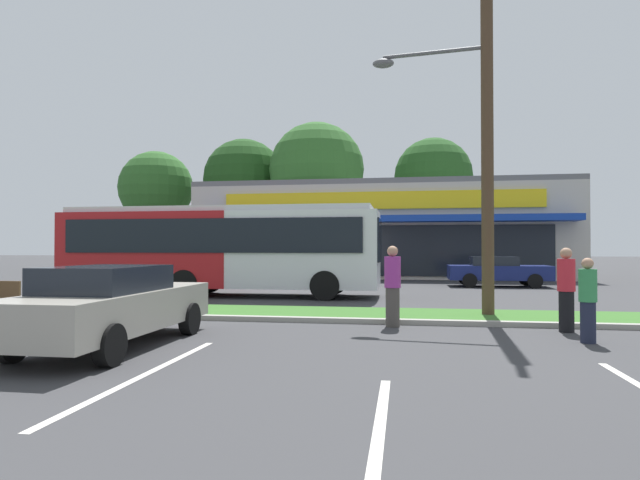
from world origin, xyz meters
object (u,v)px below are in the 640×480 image
object	(u,v)px
utility_pole	(481,116)
pedestrian_near_bench	(393,286)
city_bus	(220,248)
car_0	(112,305)
car_2	(497,271)
pedestrian_by_pole	(566,290)
pedestrian_mid	(588,300)

from	to	relation	value
utility_pole	pedestrian_near_bench	bearing A→B (deg)	-141.73
city_bus	pedestrian_near_bench	world-z (taller)	city_bus
city_bus	car_0	bearing A→B (deg)	-81.25
car_2	pedestrian_near_bench	world-z (taller)	pedestrian_near_bench
car_0	car_2	xyz separation A→B (m)	(9.32, 16.34, -0.03)
city_bus	pedestrian_by_pole	distance (m)	12.19
car_0	pedestrian_near_bench	distance (m)	5.83
pedestrian_near_bench	pedestrian_by_pole	world-z (taller)	pedestrian_near_bench
car_2	pedestrian_mid	bearing A→B (deg)	-93.40
car_2	pedestrian_by_pole	distance (m)	13.31
pedestrian_by_pole	car_2	bearing A→B (deg)	67.96
utility_pole	car_0	distance (m)	9.58
car_0	pedestrian_mid	size ratio (longest dim) A/B	3.01
car_0	pedestrian_by_pole	xyz separation A→B (m)	(8.45, 3.05, 0.13)
utility_pole	pedestrian_mid	xyz separation A→B (m)	(1.45, -3.15, -4.25)
utility_pole	car_2	distance (m)	12.42
car_2	pedestrian_mid	world-z (taller)	pedestrian_mid
pedestrian_near_bench	pedestrian_by_pole	distance (m)	3.60
car_0	car_2	bearing A→B (deg)	-29.71
utility_pole	car_0	world-z (taller)	utility_pole
pedestrian_near_bench	pedestrian_by_pole	xyz separation A→B (m)	(3.60, -0.17, -0.02)
pedestrian_by_pole	pedestrian_mid	size ratio (longest dim) A/B	1.12
city_bus	pedestrian_mid	xyz separation A→B (m)	(10.03, -8.17, -0.98)
city_bus	car_0	world-z (taller)	city_bus
car_2	pedestrian_mid	size ratio (longest dim) A/B	2.82
car_0	pedestrian_mid	xyz separation A→B (m)	(8.46, 1.77, 0.04)
utility_pole	car_2	bearing A→B (deg)	78.54
city_bus	pedestrian_mid	distance (m)	12.97
pedestrian_near_bench	pedestrian_mid	size ratio (longest dim) A/B	1.15
pedestrian_near_bench	pedestrian_mid	world-z (taller)	pedestrian_near_bench
pedestrian_near_bench	pedestrian_by_pole	bearing A→B (deg)	-166.12
utility_pole	pedestrian_by_pole	distance (m)	4.78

